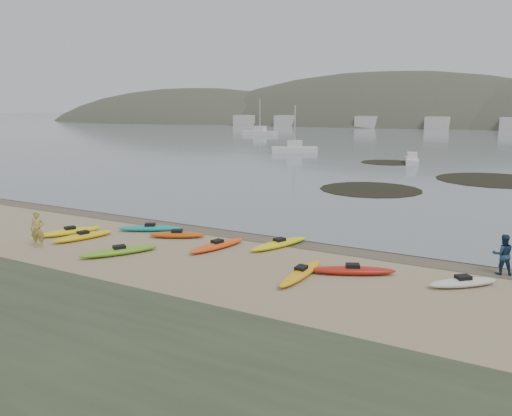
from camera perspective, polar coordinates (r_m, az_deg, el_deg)
The scene contains 9 objects.
ground at distance 27.54m, azimuth 0.00°, elevation -3.06°, with size 600.00×600.00×0.00m, color tan.
wet_sand at distance 27.28m, azimuth -0.31°, elevation -3.19°, with size 60.00×60.00×0.00m, color brown.
water at distance 323.64m, azimuth 27.12°, elevation 8.96°, with size 1200.00×1200.00×0.00m, color slate.
kayaks at distance 24.52m, azimuth -5.48°, elevation -4.53°, with size 22.37×8.55×0.34m.
person_west at distance 27.15m, azimuth -23.70°, elevation -2.25°, with size 0.67×0.44×1.85m, color tan.
person_east at distance 23.31m, azimuth 26.38°, elevation -4.77°, with size 0.84×0.66×1.73m, color navy.
kelp_mats at distance 52.28m, azimuth 19.85°, elevation 3.20°, with size 21.84×29.56×0.04m.
moored_boats at distance 101.10m, azimuth 21.10°, elevation 7.07°, with size 102.62×79.99×1.23m.
far_town at distance 168.52m, azimuth 27.01°, elevation 8.53°, with size 199.00×5.00×4.00m.
Camera 1 is at (12.95, -23.31, 6.88)m, focal length 35.00 mm.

